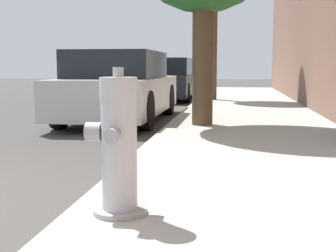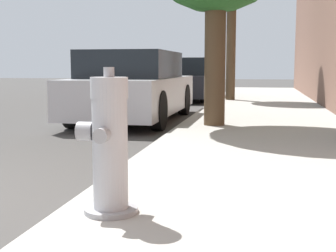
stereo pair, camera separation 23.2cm
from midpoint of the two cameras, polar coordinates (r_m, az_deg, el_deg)
sidewalk_slab at (r=3.09m, az=14.57°, el=-12.89°), size 2.91×40.00×0.13m
fire_hydrant at (r=3.15m, az=-5.07°, el=-2.57°), size 0.41×0.41×0.99m
parked_car_near at (r=9.65m, az=-3.42°, el=4.74°), size 1.79×4.50×1.42m
parked_car_mid at (r=15.88m, az=2.70°, el=5.62°), size 1.73×4.40×1.40m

